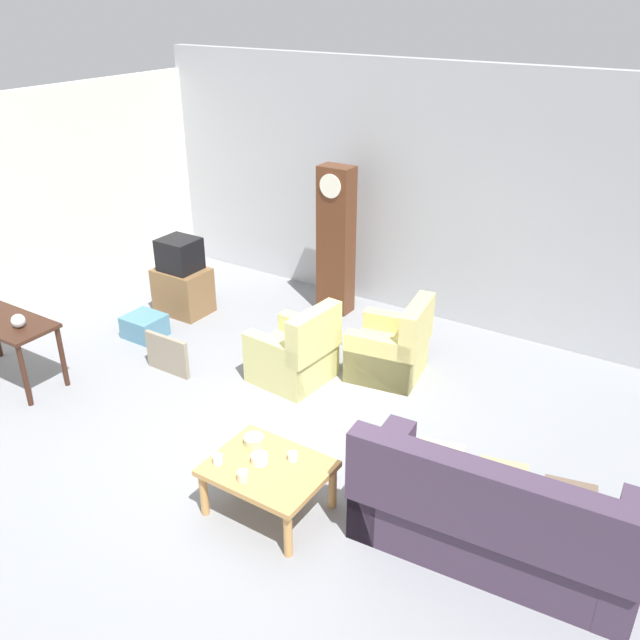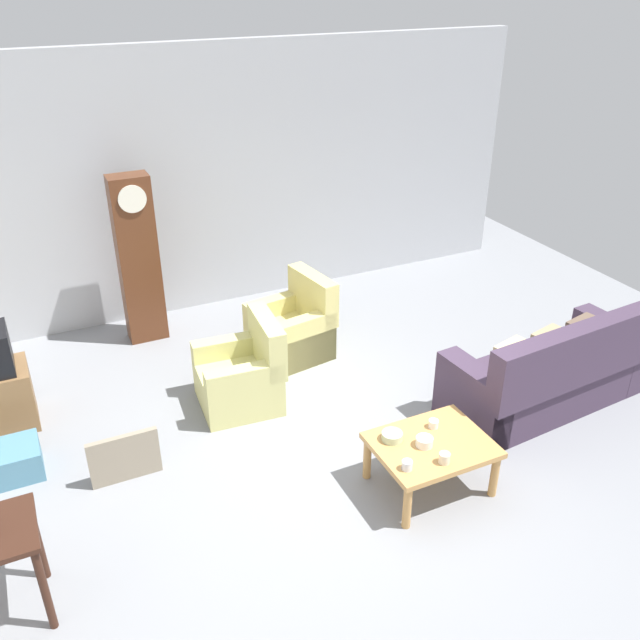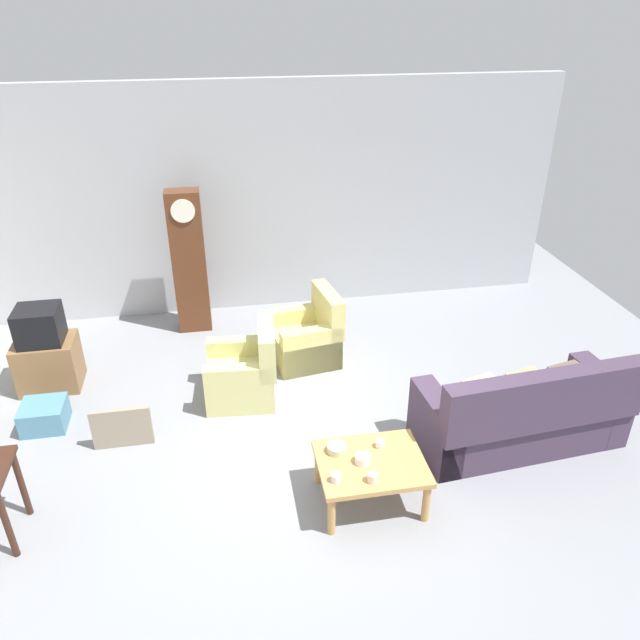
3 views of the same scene
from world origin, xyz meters
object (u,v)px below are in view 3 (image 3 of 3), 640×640
at_px(couch_floral, 522,415).
at_px(cup_blue_rimmed, 336,478).
at_px(storage_box_blue, 44,415).
at_px(cup_white_porcelain, 380,444).
at_px(armchair_olive_far, 308,338).
at_px(tv_crt, 39,325).
at_px(bowl_white_stacked, 363,459).
at_px(grandfather_clock, 189,262).
at_px(armchair_olive_near, 245,374).
at_px(coffee_table_wood, 371,467).
at_px(framed_picture_leaning, 122,428).
at_px(bowl_shallow_green, 337,449).
at_px(cup_cream_tall, 373,478).
at_px(tv_stand_cabinet, 49,364).

relative_size(couch_floral, cup_blue_rimmed, 25.57).
distance_m(storage_box_blue, cup_white_porcelain, 3.65).
height_order(armchair_olive_far, tv_crt, tv_crt).
bearing_deg(cup_blue_rimmed, tv_crt, 137.38).
bearing_deg(bowl_white_stacked, storage_box_blue, 151.61).
bearing_deg(grandfather_clock, bowl_white_stacked, -67.52).
bearing_deg(armchair_olive_near, couch_floral, -26.05).
bearing_deg(coffee_table_wood, framed_picture_leaning, 152.71).
bearing_deg(cup_white_porcelain, bowl_shallow_green, 179.17).
bearing_deg(grandfather_clock, cup_white_porcelain, -63.68).
xyz_separation_m(cup_blue_rimmed, bowl_shallow_green, (0.08, 0.37, -0.01)).
distance_m(framed_picture_leaning, bowl_white_stacked, 2.55).
bearing_deg(framed_picture_leaning, cup_white_porcelain, -22.65).
xyz_separation_m(storage_box_blue, cup_blue_rimmed, (2.82, -1.87, 0.36)).
distance_m(storage_box_blue, cup_blue_rimmed, 3.40).
height_order(grandfather_clock, cup_blue_rimmed, grandfather_clock).
relative_size(cup_cream_tall, bowl_white_stacked, 0.63).
height_order(framed_picture_leaning, cup_white_porcelain, cup_white_porcelain).
xyz_separation_m(framed_picture_leaning, cup_cream_tall, (2.26, -1.44, 0.28)).
relative_size(armchair_olive_near, storage_box_blue, 2.03).
bearing_deg(bowl_shallow_green, framed_picture_leaning, 153.53).
relative_size(couch_floral, tv_stand_cabinet, 3.18).
height_order(armchair_olive_near, armchair_olive_far, same).
relative_size(tv_stand_cabinet, bowl_white_stacked, 4.78).
height_order(tv_stand_cabinet, storage_box_blue, tv_stand_cabinet).
distance_m(tv_crt, bowl_shallow_green, 3.78).
relative_size(cup_white_porcelain, cup_cream_tall, 0.94).
relative_size(grandfather_clock, cup_white_porcelain, 23.32).
relative_size(storage_box_blue, bowl_white_stacked, 3.20).
relative_size(couch_floral, grandfather_clock, 1.10).
height_order(coffee_table_wood, cup_blue_rimmed, cup_blue_rimmed).
bearing_deg(couch_floral, coffee_table_wood, -163.52).
bearing_deg(tv_crt, bowl_white_stacked, -37.91).
height_order(armchair_olive_near, cup_cream_tall, armchair_olive_near).
bearing_deg(tv_stand_cabinet, bowl_white_stacked, -37.91).
bearing_deg(tv_stand_cabinet, cup_white_porcelain, -34.19).
height_order(couch_floral, bowl_white_stacked, couch_floral).
xyz_separation_m(coffee_table_wood, framed_picture_leaning, (-2.31, 1.19, -0.17)).
xyz_separation_m(coffee_table_wood, bowl_shallow_green, (-0.28, 0.18, 0.10)).
height_order(armchair_olive_near, grandfather_clock, grandfather_clock).
relative_size(couch_floral, storage_box_blue, 4.76).
xyz_separation_m(couch_floral, armchair_olive_far, (-1.89, 2.01, -0.05)).
distance_m(armchair_olive_near, cup_cream_tall, 2.31).
bearing_deg(couch_floral, armchair_olive_near, 153.95).
relative_size(couch_floral, armchair_olive_near, 2.35).
height_order(coffee_table_wood, tv_stand_cabinet, tv_stand_cabinet).
bearing_deg(coffee_table_wood, cup_white_porcelain, 53.81).
bearing_deg(armchair_olive_near, storage_box_blue, -175.50).
relative_size(couch_floral, tv_crt, 4.51).
bearing_deg(framed_picture_leaning, bowl_white_stacked, -28.13).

